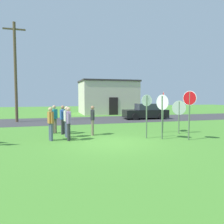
{
  "coord_description": "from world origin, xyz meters",
  "views": [
    {
      "loc": [
        -2.86,
        -10.1,
        2.23
      ],
      "look_at": [
        0.79,
        2.51,
        1.3
      ],
      "focal_mm": 35.59,
      "sensor_mm": 36.0,
      "label": 1
    }
  ],
  "objects": [
    {
      "name": "street_asphalt",
      "position": [
        0.0,
        10.41,
        0.0
      ],
      "size": [
        60.0,
        6.4,
        0.01
      ],
      "primitive_type": "cube",
      "color": "#38383A",
      "rests_on": "ground"
    },
    {
      "name": "person_holding_notes",
      "position": [
        -0.41,
        2.35,
        0.95
      ],
      "size": [
        0.29,
        0.56,
        1.69
      ],
      "color": "#7A6B56",
      "rests_on": "ground"
    },
    {
      "name": "parked_car_on_street",
      "position": [
        6.46,
        10.03,
        0.69
      ],
      "size": [
        4.4,
        2.21,
        1.51
      ],
      "color": "black",
      "rests_on": "ground"
    },
    {
      "name": "stop_sign_nearest",
      "position": [
        4.04,
        -0.4,
        1.71
      ],
      "size": [
        0.36,
        0.66,
        2.51
      ],
      "color": "#51664C",
      "rests_on": "ground"
    },
    {
      "name": "utility_pole",
      "position": [
        -5.48,
        10.67,
        4.44
      ],
      "size": [
        1.8,
        0.24,
        8.51
      ],
      "color": "brown",
      "rests_on": "ground"
    },
    {
      "name": "person_in_dark_shirt",
      "position": [
        -2.51,
        3.65,
        0.95
      ],
      "size": [
        0.4,
        0.46,
        1.69
      ],
      "color": "#7A6B56",
      "rests_on": "ground"
    },
    {
      "name": "person_near_signs",
      "position": [
        -2.03,
        3.17,
        0.95
      ],
      "size": [
        0.36,
        0.52,
        1.69
      ],
      "color": "#2D2D33",
      "rests_on": "ground"
    },
    {
      "name": "stop_sign_leaning_right",
      "position": [
        2.15,
        0.62,
        1.54
      ],
      "size": [
        0.61,
        0.09,
        2.32
      ],
      "color": "#51664C",
      "rests_on": "ground"
    },
    {
      "name": "stop_sign_low_front",
      "position": [
        4.65,
        1.47,
        1.35
      ],
      "size": [
        0.85,
        0.21,
        1.98
      ],
      "color": "#51664C",
      "rests_on": "ground"
    },
    {
      "name": "person_on_left",
      "position": [
        -1.9,
        2.07,
        0.95
      ],
      "size": [
        0.29,
        0.56,
        1.69
      ],
      "color": "#4C5670",
      "rests_on": "ground"
    },
    {
      "name": "person_in_teal",
      "position": [
        -1.87,
        1.15,
        0.95
      ],
      "size": [
        0.28,
        0.56,
        1.69
      ],
      "color": "#2D2D33",
      "rests_on": "ground"
    },
    {
      "name": "ground_plane",
      "position": [
        0.0,
        0.0,
        0.0
      ],
      "size": [
        80.0,
        80.0,
        0.0
      ],
      "primitive_type": "plane",
      "color": "#47842D"
    },
    {
      "name": "stop_sign_leaning_left",
      "position": [
        3.92,
        2.06,
        1.73
      ],
      "size": [
        0.32,
        0.73,
        2.51
      ],
      "color": "#51664C",
      "rests_on": "ground"
    },
    {
      "name": "building_background",
      "position": [
        4.69,
        18.0,
        2.13
      ],
      "size": [
        7.17,
        5.52,
        4.26
      ],
      "color": "beige",
      "rests_on": "ground"
    },
    {
      "name": "stop_sign_rear_right",
      "position": [
        2.82,
        0.17,
        1.59
      ],
      "size": [
        0.31,
        0.75,
        2.32
      ],
      "color": "#51664C",
      "rests_on": "ground"
    },
    {
      "name": "person_in_blue",
      "position": [
        -2.75,
        1.38,
        0.95
      ],
      "size": [
        0.31,
        0.55,
        1.69
      ],
      "color": "#4C5670",
      "rests_on": "ground"
    }
  ]
}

